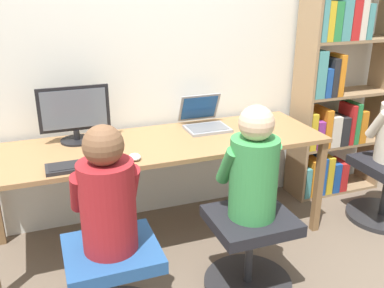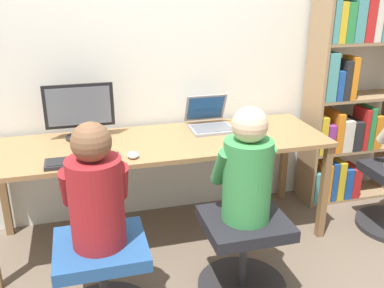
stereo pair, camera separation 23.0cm
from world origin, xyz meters
name	(u,v)px [view 1 (the left image)]	position (x,y,z in m)	size (l,w,h in m)	color
ground_plane	(177,263)	(0.00, 0.00, 0.00)	(14.00, 14.00, 0.00)	brown
wall_back	(141,48)	(0.00, 0.76, 1.30)	(10.00, 0.05, 2.60)	silver
desk	(160,150)	(0.00, 0.35, 0.67)	(2.27, 0.70, 0.74)	olive
desktop_monitor	(75,115)	(-0.52, 0.55, 0.92)	(0.46, 0.22, 0.38)	black
laptop	(205,121)	(0.39, 0.52, 0.79)	(0.31, 0.34, 0.23)	gray
keyboard	(85,165)	(-0.52, 0.10, 0.75)	(0.44, 0.15, 0.03)	#232326
computer_mouse_by_keyboard	(135,157)	(-0.23, 0.11, 0.76)	(0.07, 0.09, 0.04)	silver
office_chair_left	(114,283)	(-0.48, -0.39, 0.27)	(0.53, 0.53, 0.49)	#262628
office_chair_right	(249,248)	(0.34, -0.35, 0.27)	(0.53, 0.53, 0.49)	#262628
person_at_monitor	(107,196)	(-0.48, -0.39, 0.78)	(0.33, 0.30, 0.65)	maroon
person_at_laptop	(254,168)	(0.34, -0.35, 0.78)	(0.33, 0.30, 0.65)	#388C47
bookshelf	(335,96)	(1.55, 0.54, 0.87)	(0.80, 0.29, 1.76)	#997A56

